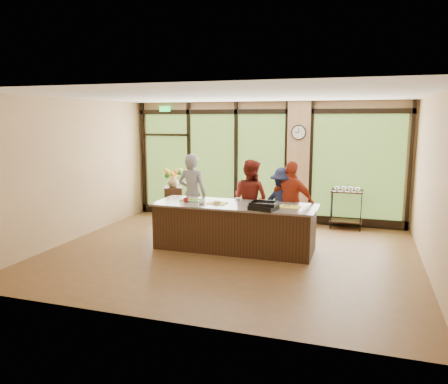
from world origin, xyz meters
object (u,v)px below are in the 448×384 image
Objects in this scene: island_base at (234,228)px; flower_stand at (174,204)px; bar_cart at (346,204)px; cook_right at (283,205)px; cook_left at (192,194)px; roasting_pan at (263,208)px.

flower_stand is (-2.16, 1.85, -0.00)m from island_base.
bar_cart is (4.20, 0.55, 0.16)m from flower_stand.
flower_stand is at bearing 139.40° from island_base.
flower_stand is at bearing -8.33° from cook_right.
flower_stand is (-0.93, 1.01, -0.47)m from cook_left.
roasting_pan is at bearing -61.78° from flower_stand.
cook_left is at bearing -71.18° from flower_stand.
roasting_pan is 0.54× the size of flower_stand.
island_base is 3.53× the size of flower_stand.
cook_right is at bearing -127.53° from bar_cart.
cook_left reaches higher than bar_cart.
flower_stand is (-2.83, 2.22, -0.52)m from roasting_pan.
bar_cart is at bearing 49.59° from island_base.
cook_left is at bearing 10.08° from cook_right.
cook_left is 1.15× the size of cook_right.
cook_right is at bearing -177.40° from cook_left.
cook_left is at bearing 161.77° from roasting_pan.
cook_left reaches higher than roasting_pan.
roasting_pan is at bearing 151.08° from cook_left.
cook_right reaches higher than flower_stand.
cook_left is 3.64m from bar_cart.
cook_right is at bearing 44.40° from island_base.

